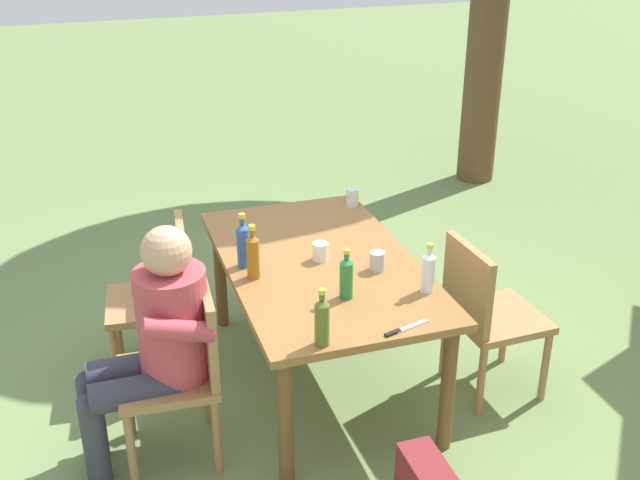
{
  "coord_description": "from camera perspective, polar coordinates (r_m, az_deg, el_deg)",
  "views": [
    {
      "loc": [
        3.37,
        -1.1,
        2.52
      ],
      "look_at": [
        0.0,
        0.0,
        0.84
      ],
      "focal_mm": 43.62,
      "sensor_mm": 36.0,
      "label": 1
    }
  ],
  "objects": [
    {
      "name": "ground_plane",
      "position": [
        4.35,
        -0.0,
        -10.05
      ],
      "size": [
        24.0,
        24.0,
        0.0
      ],
      "primitive_type": "plane",
      "color": "#6B844C"
    },
    {
      "name": "dining_table",
      "position": [
        4.01,
        -0.0,
        -2.65
      ],
      "size": [
        1.6,
        0.95,
        0.72
      ],
      "color": "olive",
      "rests_on": "ground_plane"
    },
    {
      "name": "chair_near_right",
      "position": [
        3.64,
        -9.95,
        -8.99
      ],
      "size": [
        0.47,
        0.47,
        0.87
      ],
      "color": "#A37547",
      "rests_on": "ground_plane"
    },
    {
      "name": "chair_near_left",
      "position": [
        4.25,
        -11.47,
        -3.73
      ],
      "size": [
        0.48,
        0.48,
        0.87
      ],
      "color": "#A37547",
      "rests_on": "ground_plane"
    },
    {
      "name": "chair_far_right",
      "position": [
        4.08,
        12.03,
        -5.1
      ],
      "size": [
        0.46,
        0.46,
        0.87
      ],
      "color": "#A37547",
      "rests_on": "ground_plane"
    },
    {
      "name": "person_in_white_shirt",
      "position": [
        3.54,
        -11.91,
        -6.98
      ],
      "size": [
        0.47,
        0.61,
        1.18
      ],
      "color": "#B7424C",
      "rests_on": "ground_plane"
    },
    {
      "name": "bottle_olive",
      "position": [
        3.24,
        0.15,
        -5.96
      ],
      "size": [
        0.06,
        0.06,
        0.27
      ],
      "color": "#566623",
      "rests_on": "dining_table"
    },
    {
      "name": "bottle_green",
      "position": [
        3.59,
        1.99,
        -2.72
      ],
      "size": [
        0.06,
        0.06,
        0.25
      ],
      "color": "#287A38",
      "rests_on": "dining_table"
    },
    {
      "name": "bottle_clear",
      "position": [
        3.68,
        7.95,
        -2.28
      ],
      "size": [
        0.06,
        0.06,
        0.25
      ],
      "color": "white",
      "rests_on": "dining_table"
    },
    {
      "name": "bottle_amber",
      "position": [
        3.77,
        -4.93,
        -1.13
      ],
      "size": [
        0.06,
        0.06,
        0.28
      ],
      "color": "#996019",
      "rests_on": "dining_table"
    },
    {
      "name": "bottle_blue",
      "position": [
        3.89,
        -5.67,
        -0.28
      ],
      "size": [
        0.06,
        0.06,
        0.29
      ],
      "color": "#2D56A3",
      "rests_on": "dining_table"
    },
    {
      "name": "cup_white",
      "position": [
        3.96,
        0.03,
        -0.85
      ],
      "size": [
        0.08,
        0.08,
        0.09
      ],
      "primitive_type": "cylinder",
      "color": "white",
      "rests_on": "dining_table"
    },
    {
      "name": "cup_steel",
      "position": [
        3.87,
        4.21,
        -1.55
      ],
      "size": [
        0.08,
        0.08,
        0.1
      ],
      "primitive_type": "cylinder",
      "color": "#B2B7BC",
      "rests_on": "dining_table"
    },
    {
      "name": "cup_glass",
      "position": [
        4.62,
        2.39,
        3.14
      ],
      "size": [
        0.07,
        0.07,
        0.1
      ],
      "primitive_type": "cylinder",
      "color": "silver",
      "rests_on": "dining_table"
    },
    {
      "name": "table_knife",
      "position": [
        3.42,
        6.15,
        -6.51
      ],
      "size": [
        0.09,
        0.24,
        0.01
      ],
      "color": "silver",
      "rests_on": "dining_table"
    }
  ]
}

